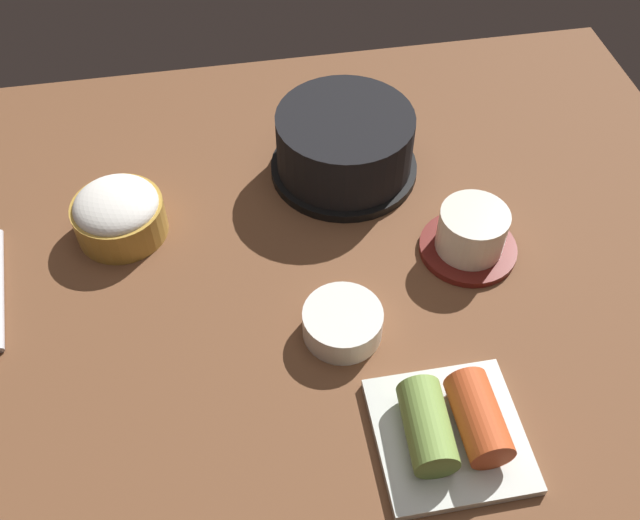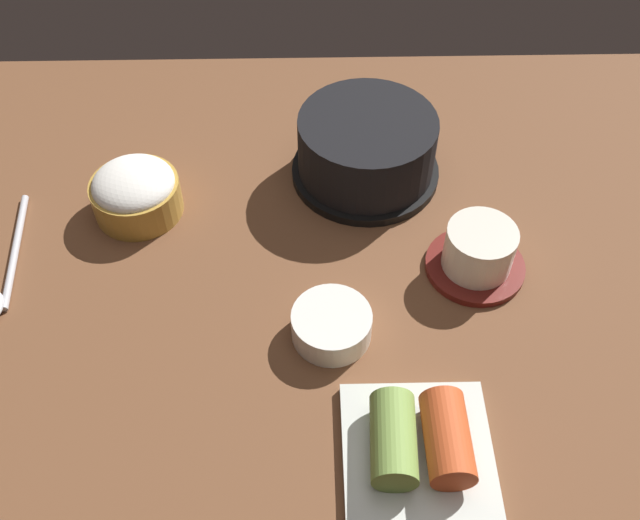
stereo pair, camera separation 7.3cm
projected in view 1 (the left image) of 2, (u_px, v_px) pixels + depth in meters
The scene contains 6 objects.
dining_table at pixel (299, 272), 77.21cm from camera, with size 100.00×76.00×2.00cm, color brown.
stone_pot at pixel (344, 144), 82.92cm from camera, with size 17.46×17.46×8.11cm.
rice_bowl at pixel (118, 213), 77.50cm from camera, with size 9.94×9.94×5.88cm.
tea_cup_with_saucer at pixel (471, 234), 75.88cm from camera, with size 10.55×10.55×5.74cm.
banchan_cup_center at pixel (343, 322), 69.74cm from camera, with size 7.88×7.88×3.10cm.
kimchi_plate at pixel (451, 427), 62.20cm from camera, with size 13.06×13.06×4.97cm.
Camera 1 is at (-6.24, -48.35, 60.93)cm, focal length 40.16 mm.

